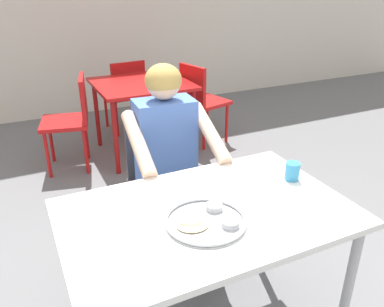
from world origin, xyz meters
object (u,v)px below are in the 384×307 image
(drinking_cup, at_px, (292,171))
(chair_red_right, at_px, (200,98))
(chair_red_far, at_px, (125,91))
(diner_foreground, at_px, (170,154))
(table_background_red, at_px, (142,91))
(table_foreground, at_px, (208,226))
(chair_foreground, at_px, (160,175))
(thali_tray, at_px, (206,221))
(chair_red_left, at_px, (73,116))

(drinking_cup, xyz_separation_m, chair_red_right, (0.61, 2.18, -0.31))
(chair_red_right, bearing_deg, chair_red_far, 131.14)
(diner_foreground, bearing_deg, chair_red_far, 80.10)
(diner_foreground, xyz_separation_m, chair_red_far, (0.40, 2.27, -0.25))
(drinking_cup, bearing_deg, chair_red_right, 74.47)
(table_background_red, bearing_deg, table_foreground, -101.91)
(chair_foreground, bearing_deg, thali_tray, -99.72)
(diner_foreground, relative_size, chair_red_right, 1.43)
(drinking_cup, relative_size, chair_red_far, 0.11)
(thali_tray, relative_size, diner_foreground, 0.27)
(thali_tray, xyz_separation_m, diner_foreground, (0.15, 0.74, -0.05))
(chair_red_right, relative_size, chair_red_far, 1.04)
(chair_foreground, height_order, chair_red_right, chair_red_right)
(diner_foreground, distance_m, table_background_red, 1.68)
(chair_red_far, bearing_deg, thali_tray, -100.33)
(table_foreground, bearing_deg, drinking_cup, 7.86)
(diner_foreground, bearing_deg, chair_foreground, 87.16)
(table_foreground, distance_m, thali_tray, 0.13)
(table_background_red, bearing_deg, chair_red_left, -175.22)
(thali_tray, xyz_separation_m, chair_foreground, (0.16, 0.96, -0.29))
(table_background_red, height_order, chair_red_right, chair_red_right)
(chair_foreground, xyz_separation_m, diner_foreground, (-0.01, -0.21, 0.24))
(diner_foreground, height_order, chair_red_right, diner_foreground)
(chair_foreground, distance_m, diner_foreground, 0.32)
(chair_foreground, distance_m, chair_red_far, 2.09)
(table_background_red, distance_m, chair_red_left, 0.69)
(diner_foreground, distance_m, chair_red_left, 1.62)
(drinking_cup, bearing_deg, chair_foreground, 114.84)
(thali_tray, relative_size, drinking_cup, 3.73)
(table_background_red, relative_size, chair_red_left, 1.03)
(chair_foreground, relative_size, diner_foreground, 0.68)
(chair_red_far, bearing_deg, table_foreground, -99.68)
(chair_foreground, relative_size, chair_red_left, 0.98)
(thali_tray, bearing_deg, chair_red_right, 63.80)
(drinking_cup, bearing_deg, chair_red_far, 89.81)
(drinking_cup, relative_size, chair_red_left, 0.10)
(table_foreground, bearing_deg, chair_red_left, 94.97)
(chair_foreground, bearing_deg, chair_red_right, 54.39)
(table_foreground, relative_size, chair_foreground, 1.44)
(table_background_red, height_order, chair_red_left, chair_red_left)
(chair_foreground, xyz_separation_m, chair_red_right, (0.98, 1.37, 0.02))
(thali_tray, bearing_deg, chair_red_left, 93.60)
(thali_tray, distance_m, chair_foreground, 1.01)
(chair_foreground, relative_size, chair_red_far, 1.02)
(table_foreground, relative_size, diner_foreground, 0.99)
(thali_tray, relative_size, table_background_red, 0.37)
(chair_foreground, relative_size, table_background_red, 0.95)
(thali_tray, relative_size, chair_red_left, 0.38)
(drinking_cup, distance_m, chair_red_far, 2.88)
(table_foreground, bearing_deg, table_background_red, 78.09)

